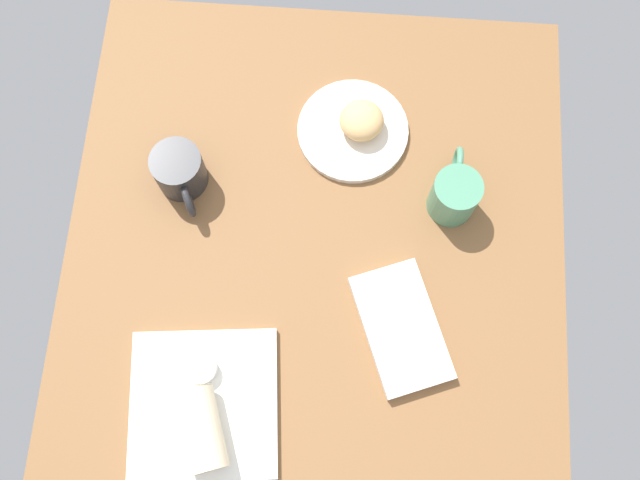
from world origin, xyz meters
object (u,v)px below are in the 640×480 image
(round_plate, at_px, (353,131))
(scone_pastry, at_px, (362,120))
(book_stack, at_px, (401,328))
(square_plate, at_px, (204,404))
(second_mug, at_px, (180,172))
(breakfast_wrap, at_px, (200,430))
(coffee_mug, at_px, (455,194))
(sauce_cup, at_px, (202,369))

(round_plate, relative_size, scone_pastry, 2.54)
(round_plate, xyz_separation_m, book_stack, (-0.37, -0.11, 0.00))
(square_plate, relative_size, second_mug, 1.84)
(breakfast_wrap, distance_m, book_stack, 0.38)
(scone_pastry, distance_m, second_mug, 0.35)
(scone_pastry, distance_m, coffee_mug, 0.22)
(square_plate, distance_m, breakfast_wrap, 0.06)
(sauce_cup, bearing_deg, book_stack, -73.77)
(scone_pastry, height_order, sauce_cup, scone_pastry)
(scone_pastry, xyz_separation_m, square_plate, (-0.53, 0.24, -0.03))
(sauce_cup, relative_size, breakfast_wrap, 0.38)
(book_stack, bearing_deg, breakfast_wrap, 121.45)
(coffee_mug, bearing_deg, square_plate, 133.89)
(sauce_cup, bearing_deg, second_mug, 12.95)
(sauce_cup, relative_size, book_stack, 0.20)
(round_plate, height_order, book_stack, book_stack)
(sauce_cup, xyz_separation_m, book_stack, (0.10, -0.33, -0.02))
(book_stack, bearing_deg, coffee_mug, -18.77)
(breakfast_wrap, relative_size, coffee_mug, 0.95)
(scone_pastry, bearing_deg, second_mug, 111.57)
(square_plate, xyz_separation_m, book_stack, (0.15, -0.33, 0.00))
(sauce_cup, distance_m, coffee_mug, 0.53)
(round_plate, relative_size, second_mug, 1.56)
(scone_pastry, bearing_deg, breakfast_wrap, 158.09)
(scone_pastry, xyz_separation_m, breakfast_wrap, (-0.57, 0.23, 0.01))
(breakfast_wrap, xyz_separation_m, book_stack, (0.20, -0.32, -0.04))
(breakfast_wrap, bearing_deg, round_plate, 50.23)
(book_stack, xyz_separation_m, second_mug, (0.25, 0.41, 0.03))
(scone_pastry, height_order, coffee_mug, coffee_mug)
(scone_pastry, xyz_separation_m, second_mug, (-0.13, 0.32, 0.00))
(round_plate, relative_size, book_stack, 0.84)
(scone_pastry, distance_m, square_plate, 0.58)
(coffee_mug, bearing_deg, book_stack, 161.23)
(round_plate, bearing_deg, book_stack, -164.10)
(scone_pastry, height_order, second_mug, second_mug)
(round_plate, distance_m, scone_pastry, 0.04)
(square_plate, relative_size, book_stack, 0.99)
(second_mug, bearing_deg, breakfast_wrap, -168.41)
(square_plate, height_order, sauce_cup, sauce_cup)
(second_mug, bearing_deg, book_stack, -121.13)
(breakfast_wrap, bearing_deg, square_plate, 77.86)
(square_plate, relative_size, breakfast_wrap, 1.90)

